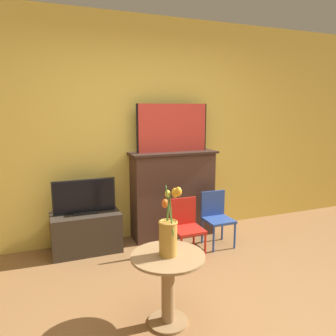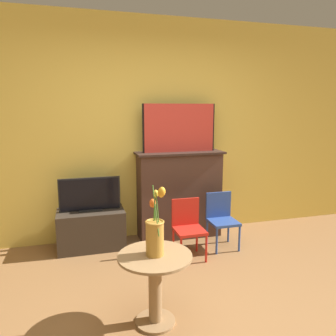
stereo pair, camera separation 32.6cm
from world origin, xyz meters
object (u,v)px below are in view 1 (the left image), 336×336
Objects in this scene: painting at (173,128)px; vase_tulips at (168,233)px; chair_blue at (216,215)px; tv_monitor at (84,197)px; chair_red at (186,224)px.

vase_tulips is (-0.70, -1.62, -0.66)m from painting.
painting is at bearing 129.97° from chair_blue.
painting is at bearing 66.63° from vase_tulips.
tv_monitor reaches higher than chair_red.
chair_blue is at bearing -14.54° from tv_monitor.
chair_red is (1.01, -0.53, -0.27)m from tv_monitor.
painting is 1.33m from tv_monitor.
chair_blue is at bearing 47.27° from vase_tulips.
chair_red is 1.17× the size of vase_tulips.
tv_monitor is 1.55m from chair_blue.
tv_monitor is at bearing 152.11° from chair_red.
vase_tulips is at bearing -132.73° from chair_blue.
vase_tulips is at bearing -75.66° from tv_monitor.
painting reaches higher than chair_red.
vase_tulips is (0.40, -1.55, 0.09)m from tv_monitor.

